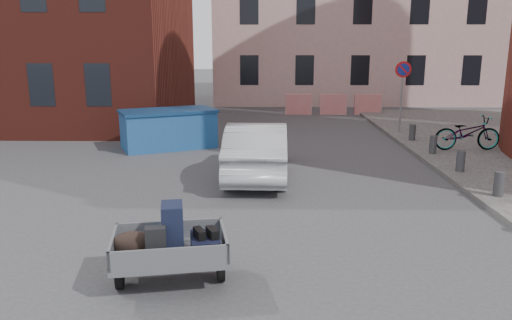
{
  "coord_description": "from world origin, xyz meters",
  "views": [
    {
      "loc": [
        0.81,
        -9.46,
        3.41
      ],
      "look_at": [
        0.65,
        0.42,
        1.1
      ],
      "focal_mm": 35.0,
      "sensor_mm": 36.0,
      "label": 1
    }
  ],
  "objects_px": {
    "trailer": "(169,245)",
    "bicycle": "(467,133)",
    "dumpster": "(168,129)",
    "silver_car": "(257,150)"
  },
  "relations": [
    {
      "from": "dumpster",
      "to": "bicycle",
      "type": "xyz_separation_m",
      "value": [
        9.61,
        -0.76,
        0.02
      ]
    },
    {
      "from": "dumpster",
      "to": "bicycle",
      "type": "distance_m",
      "value": 9.64
    },
    {
      "from": "trailer",
      "to": "bicycle",
      "type": "bearing_deg",
      "value": 38.99
    },
    {
      "from": "trailer",
      "to": "bicycle",
      "type": "xyz_separation_m",
      "value": [
        7.77,
        8.98,
        0.06
      ]
    },
    {
      "from": "bicycle",
      "to": "trailer",
      "type": "bearing_deg",
      "value": 136.82
    },
    {
      "from": "dumpster",
      "to": "silver_car",
      "type": "height_order",
      "value": "silver_car"
    },
    {
      "from": "trailer",
      "to": "silver_car",
      "type": "relative_size",
      "value": 0.44
    },
    {
      "from": "silver_car",
      "to": "bicycle",
      "type": "xyz_separation_m",
      "value": [
        6.6,
        2.91,
        -0.05
      ]
    },
    {
      "from": "trailer",
      "to": "dumpster",
      "type": "xyz_separation_m",
      "value": [
        -1.84,
        9.74,
        0.04
      ]
    },
    {
      "from": "dumpster",
      "to": "bicycle",
      "type": "height_order",
      "value": "dumpster"
    }
  ]
}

